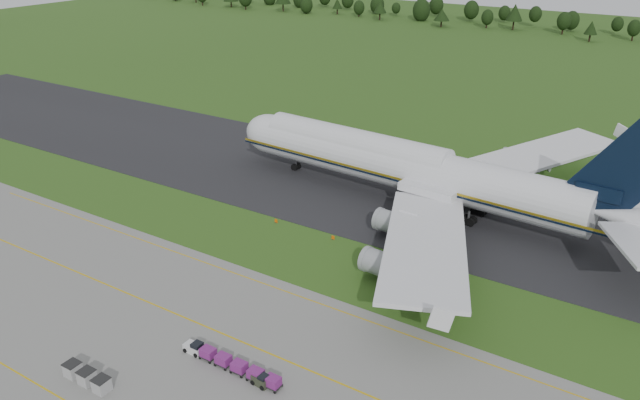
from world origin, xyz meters
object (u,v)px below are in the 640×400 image
Objects in this scene: baggage_train at (229,363)px; edge_markers at (333,238)px; uld_row at (87,377)px; utility_cart at (261,381)px; aircraft at (415,168)px.

baggage_train is 0.59× the size of edge_markers.
uld_row is (-11.66, -10.31, 0.08)m from baggage_train.
utility_cart is at bearing -3.32° from baggage_train.
baggage_train is 15.56m from uld_row.
uld_row is 0.28× the size of edge_markers.
utility_cart is 19.20m from uld_row.
edge_markers is at bearing -103.83° from aircraft.
edge_markers is (5.38, 43.47, -0.62)m from uld_row.
aircraft is 64.26m from uld_row.
aircraft is 3.60× the size of edge_markers.
aircraft reaches higher than utility_cart.
aircraft is 21.28m from edge_markers.
baggage_train is 2.11× the size of uld_row.
edge_markers is (-4.85, -19.71, -6.36)m from aircraft.
uld_row is at bearing -138.50° from baggage_train.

